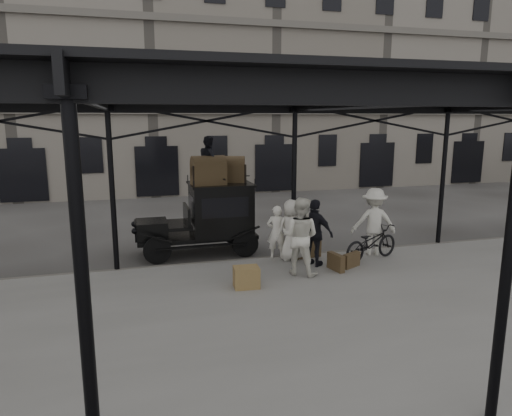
{
  "coord_description": "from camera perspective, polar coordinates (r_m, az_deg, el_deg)",
  "views": [
    {
      "loc": [
        -4.49,
        -10.24,
        4.13
      ],
      "look_at": [
        -1.24,
        1.6,
        1.7
      ],
      "focal_mm": 32.0,
      "sensor_mm": 36.0,
      "label": 1
    }
  ],
  "objects": [
    {
      "name": "wicker_hamper",
      "position": [
        10.99,
        -1.21,
        -8.64
      ],
      "size": [
        0.63,
        0.49,
        0.5
      ],
      "primitive_type": "cube",
      "rotation": [
        0.0,
        0.0,
        -0.07
      ],
      "color": "olive",
      "rests_on": "platform"
    },
    {
      "name": "porter_left",
      "position": [
        13.06,
        2.59,
        -3.03
      ],
      "size": [
        0.65,
        0.53,
        1.55
      ],
      "primitive_type": "imported",
      "rotation": [
        0.0,
        0.0,
        2.81
      ],
      "color": "silver",
      "rests_on": "platform"
    },
    {
      "name": "suitcase_upright",
      "position": [
        12.35,
        9.95,
        -6.67
      ],
      "size": [
        0.27,
        0.62,
        0.45
      ],
      "primitive_type": "cube",
      "rotation": [
        0.0,
        0.0,
        0.21
      ],
      "color": "#4B3723",
      "rests_on": "platform"
    },
    {
      "name": "bicycle",
      "position": [
        13.35,
        14.21,
        -4.21
      ],
      "size": [
        2.06,
        1.26,
        1.02
      ],
      "primitive_type": "imported",
      "rotation": [
        0.0,
        0.0,
        1.89
      ],
      "color": "black",
      "rests_on": "platform"
    },
    {
      "name": "porter_roof",
      "position": [
        13.72,
        -5.89,
        5.98
      ],
      "size": [
        0.61,
        0.74,
        1.43
      ],
      "primitive_type": "imported",
      "rotation": [
        0.0,
        0.0,
        1.67
      ],
      "color": "black",
      "rests_on": "taxi"
    },
    {
      "name": "platform",
      "position": [
        10.22,
        12.44,
        -12.46
      ],
      "size": [
        28.0,
        8.0,
        0.15
      ],
      "primitive_type": "cube",
      "color": "slate",
      "rests_on": "ground"
    },
    {
      "name": "porter_right",
      "position": [
        13.8,
        14.52,
        -1.67
      ],
      "size": [
        1.45,
        1.1,
        1.99
      ],
      "primitive_type": "imported",
      "rotation": [
        0.0,
        0.0,
        2.83
      ],
      "color": "silver",
      "rests_on": "platform"
    },
    {
      "name": "steamer_trunk_platform",
      "position": [
        13.44,
        6.17,
        -4.78
      ],
      "size": [
        0.87,
        0.6,
        0.59
      ],
      "primitive_type": null,
      "rotation": [
        0.0,
        0.0,
        0.15
      ],
      "color": "#4B3723",
      "rests_on": "platform"
    },
    {
      "name": "building_frontage",
      "position": [
        28.74,
        -6.55,
        16.86
      ],
      "size": [
        64.0,
        8.0,
        14.0
      ],
      "primitive_type": "cube",
      "color": "slate",
      "rests_on": "ground"
    },
    {
      "name": "steamer_trunk_roof_near",
      "position": [
        13.6,
        -5.97,
        4.42
      ],
      "size": [
        1.04,
        0.7,
        0.72
      ],
      "primitive_type": null,
      "rotation": [
        0.0,
        0.0,
        0.11
      ],
      "color": "#4B3723",
      "rests_on": "taxi"
    },
    {
      "name": "suitcase_flat",
      "position": [
        12.68,
        11.85,
        -6.39
      ],
      "size": [
        0.6,
        0.41,
        0.4
      ],
      "primitive_type": "cube",
      "rotation": [
        0.0,
        0.0,
        0.48
      ],
      "color": "#4B3723",
      "rests_on": "platform"
    },
    {
      "name": "porter_official",
      "position": [
        12.46,
        7.36,
        -3.11
      ],
      "size": [
        1.02,
        1.13,
        1.84
      ],
      "primitive_type": "imported",
      "rotation": [
        0.0,
        0.0,
        2.23
      ],
      "color": "black",
      "rests_on": "platform"
    },
    {
      "name": "taxi",
      "position": [
        14.08,
        -5.7,
        -0.86
      ],
      "size": [
        3.65,
        1.55,
        2.18
      ],
      "color": "black",
      "rests_on": "ground"
    },
    {
      "name": "canopy",
      "position": [
        9.64,
        12.81,
        13.71
      ],
      "size": [
        22.5,
        9.0,
        4.74
      ],
      "color": "black",
      "rests_on": "ground"
    },
    {
      "name": "steamer_trunk_roof_far",
      "position": [
        14.19,
        -3.27,
        4.63
      ],
      "size": [
        1.03,
        0.79,
        0.67
      ],
      "primitive_type": null,
      "rotation": [
        0.0,
        0.0,
        -0.29
      ],
      "color": "#4B3723",
      "rests_on": "taxi"
    },
    {
      "name": "porter_midleft",
      "position": [
        11.74,
        5.55,
        -3.52
      ],
      "size": [
        1.24,
        1.21,
        2.01
      ],
      "primitive_type": "imported",
      "rotation": [
        0.0,
        0.0,
        2.47
      ],
      "color": "beige",
      "rests_on": "platform"
    },
    {
      "name": "ground",
      "position": [
        11.92,
        7.92,
        -9.19
      ],
      "size": [
        120.0,
        120.0,
        0.0
      ],
      "primitive_type": "plane",
      "color": "#383533",
      "rests_on": "ground"
    },
    {
      "name": "porter_centre",
      "position": [
        12.94,
        4.47,
        -2.73
      ],
      "size": [
        0.9,
        0.63,
        1.74
      ],
      "primitive_type": "imported",
      "rotation": [
        0.0,
        0.0,
        3.23
      ],
      "color": "beige",
      "rests_on": "platform"
    }
  ]
}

